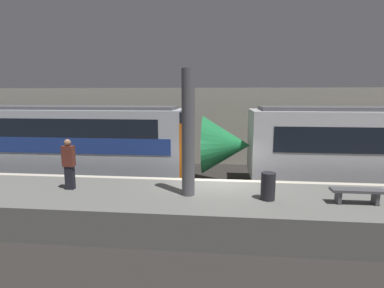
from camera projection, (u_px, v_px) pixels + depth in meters
ground_plane at (218, 206)px, 11.60m from camera, size 120.00×120.00×0.00m
platform at (218, 210)px, 9.78m from camera, size 40.00×3.54×1.08m
station_rear_barrier at (221, 127)px, 18.24m from camera, size 50.00×0.15×4.66m
support_pillar_near at (188, 134)px, 9.35m from camera, size 0.41×0.41×3.99m
train_boxy at (9, 142)px, 15.09m from camera, size 18.32×2.87×3.71m
person_waiting at (69, 163)px, 10.11m from camera, size 0.38×0.24×1.73m
platform_bench at (357, 193)px, 8.83m from camera, size 1.50×0.40×0.45m
trash_bin at (268, 186)px, 9.17m from camera, size 0.44×0.44×0.85m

